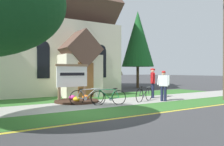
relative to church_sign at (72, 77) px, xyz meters
The scene contains 16 objects.
ground 1.77m from the church_sign, 153.45° to the left, with size 140.00×140.00×0.00m, color #3D3D3F.
sidewalk_slab 2.27m from the church_sign, 117.05° to the right, with size 32.00×2.55×0.01m, color #A8A59E.
grass_verge 4.23m from the church_sign, 102.25° to the right, with size 32.00×1.97×0.01m, color #38722D.
church_lawn 1.85m from the church_sign, 129.49° to the left, with size 24.00×2.87×0.01m, color #38722D.
curb_paint_stripe 5.30m from the church_sign, 99.56° to the right, with size 28.00×0.16×0.01m, color yellow.
church_building 8.22m from the church_sign, 99.51° to the left, with size 11.98×12.23×13.89m.
church_sign is the anchor object (origin of this frame).
flower_bed 1.34m from the church_sign, 88.95° to the right, with size 2.25×2.25×0.34m.
bicycle_silver 3.95m from the church_sign, 34.33° to the right, with size 1.61×0.62×0.82m.
bicycle_green 1.86m from the church_sign, 86.54° to the right, with size 1.75×0.18×0.78m.
bicycle_white 2.62m from the church_sign, 68.52° to the right, with size 1.65×0.52×0.81m.
cyclist_in_red_jersey 4.73m from the church_sign, 16.19° to the right, with size 0.49×0.57×1.76m.
cyclist_in_green_jersey 4.87m from the church_sign, 34.07° to the right, with size 0.43×0.63×1.61m.
utility_pole 9.14m from the church_sign, 29.75° to the right, with size 3.12×0.28×9.17m.
roadside_conifer 11.06m from the church_sign, 32.09° to the left, with size 3.05×3.05×7.31m.
distant_hill 78.44m from the church_sign, 81.93° to the left, with size 87.25×45.65×18.47m, color #847A5B.
Camera 1 is at (-3.59, -7.98, 1.59)m, focal length 36.55 mm.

